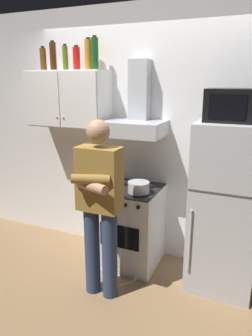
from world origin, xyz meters
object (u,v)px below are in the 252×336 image
range_hood (136,116)px  refrigerator (225,208)px  upper_cabinet (68,99)px  bottle_olive_oil (65,58)px  bottle_wine_green (95,53)px  stove_oven (131,226)px  bottle_soda_red (77,58)px  bottle_rum_dark (53,56)px  microwave (235,105)px  person_standing (99,204)px  cooking_pot (139,187)px  bottle_liquor_amber (89,55)px  bottle_beer_brown (43,59)px

range_hood → refrigerator: (0.95, -0.13, -0.80)m
upper_cabinet → bottle_olive_oil: size_ratio=3.38×
range_hood → bottle_wine_green: bottle_wine_green is taller
stove_oven → bottle_soda_red: 1.88m
stove_oven → refrigerator: refrigerator is taller
stove_oven → bottle_rum_dark: size_ratio=2.87×
microwave → bottle_rum_dark: size_ratio=1.57×
person_standing → microwave: bearing=32.0°
bottle_soda_red → bottle_olive_oil: (-0.13, -0.02, 0.01)m
cooking_pot → bottle_liquor_amber: 1.48m
bottle_wine_green → bottle_olive_oil: bearing=178.4°
bottle_rum_dark → stove_oven: bearing=-7.7°
bottle_liquor_amber → cooking_pot: bearing=-22.7°
cooking_pot → bottle_beer_brown: bottle_beer_brown is taller
upper_cabinet → bottle_liquor_amber: 0.52m
refrigerator → bottle_olive_oil: size_ratio=6.00×
bottle_soda_red → person_standing: bearing=-49.9°
microwave → bottle_beer_brown: bottle_beer_brown is taller
range_hood → refrigerator: range_hood is taller
bottle_soda_red → bottle_liquor_amber: bearing=0.9°
upper_cabinet → refrigerator: size_ratio=0.56×
bottle_soda_red → microwave: bearing=-5.1°
stove_oven → microwave: bearing=1.2°
range_hood → person_standing: 1.01m
range_hood → microwave: size_ratio=1.56×
bottle_beer_brown → bottle_wine_green: size_ratio=0.75×
bottle_beer_brown → range_hood: bearing=1.3°
stove_oven → cooking_pot: size_ratio=2.78×
stove_oven → person_standing: (-0.05, -0.61, 0.47)m
upper_cabinet → bottle_rum_dark: (-0.17, 0.01, 0.45)m
upper_cabinet → bottle_soda_red: size_ratio=3.59×
range_hood → bottle_liquor_amber: bearing=175.7°
range_hood → bottle_wine_green: 0.77m
stove_oven → bottle_soda_red: bearing=166.7°
cooking_pot → person_standing: bearing=-110.3°
bottle_beer_brown → bottle_soda_red: 0.39m
cooking_pot → bottle_rum_dark: (-1.10, 0.25, 1.27)m
stove_oven → microwave: microwave is taller
bottle_soda_red → bottle_rum_dark: bearing=-173.1°
stove_oven → cooking_pot: cooking_pot is taller
bottle_soda_red → bottle_olive_oil: bearing=-171.4°
range_hood → bottle_soda_red: size_ratio=2.99×
bottle_beer_brown → bottle_soda_red: (0.38, 0.06, 0.00)m
cooking_pot → bottle_soda_red: 1.52m
upper_cabinet → range_hood: bearing=0.1°
range_hood → refrigerator: bearing=-7.5°
range_hood → person_standing: bearing=-93.9°
bottle_liquor_amber → bottle_soda_red: bearing=-179.1°
microwave → bottle_beer_brown: size_ratio=1.93×
microwave → person_standing: microwave is taller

